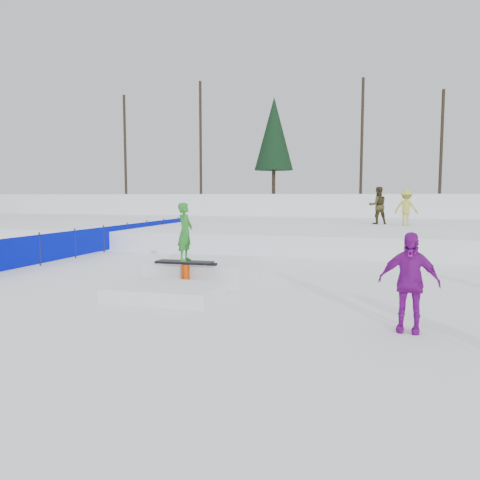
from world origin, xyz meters
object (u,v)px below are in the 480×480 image
(walker_ygreen, at_px, (406,208))
(jib_rail_feature, at_px, (194,272))
(safety_fence, at_px, (104,239))
(walker_olive, at_px, (378,206))
(spectator_purple, at_px, (409,282))

(walker_ygreen, xyz_separation_m, jib_rail_feature, (-6.05, -13.41, -1.38))
(safety_fence, height_order, walker_olive, walker_olive)
(spectator_purple, bearing_deg, walker_olive, 100.12)
(walker_olive, bearing_deg, spectator_purple, 75.39)
(walker_olive, height_order, jib_rail_feature, walker_olive)
(safety_fence, distance_m, walker_ygreen, 14.51)
(safety_fence, xyz_separation_m, walker_ygreen, (12.05, 8.00, 1.14))
(safety_fence, relative_size, jib_rail_feature, 3.64)
(jib_rail_feature, bearing_deg, spectator_purple, -30.93)
(jib_rail_feature, bearing_deg, walker_ygreen, 65.71)
(walker_ygreen, distance_m, spectator_purple, 16.47)
(walker_ygreen, xyz_separation_m, spectator_purple, (-1.05, -16.41, -0.84))
(walker_ygreen, bearing_deg, spectator_purple, 104.26)
(jib_rail_feature, bearing_deg, safety_fence, 137.92)
(safety_fence, xyz_separation_m, walker_olive, (10.71, 8.83, 1.22))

